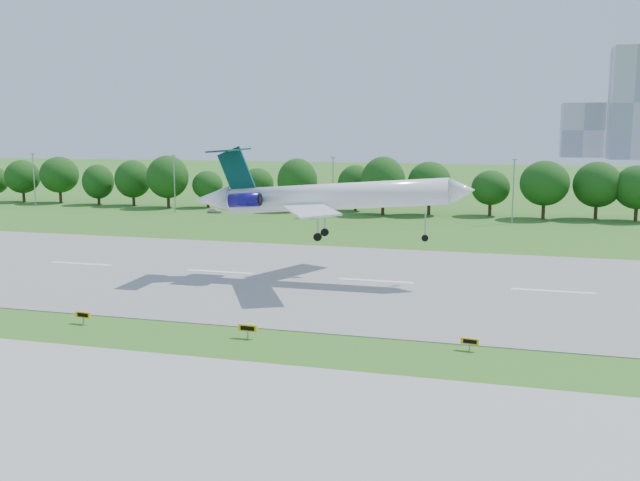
% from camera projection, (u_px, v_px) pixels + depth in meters
% --- Properties ---
extents(ground, '(600.00, 600.00, 0.00)m').
position_uv_depth(ground, '(319.00, 342.00, 60.58)').
color(ground, '#30631A').
rests_on(ground, ground).
extents(runway, '(400.00, 45.00, 0.08)m').
position_uv_depth(runway, '(376.00, 281.00, 84.36)').
color(runway, gray).
rests_on(runway, ground).
extents(taxiway, '(400.00, 23.00, 0.08)m').
position_uv_depth(taxiway, '(240.00, 427.00, 43.44)').
color(taxiway, '#ADADA8').
rests_on(taxiway, ground).
extents(tree_line, '(288.40, 8.40, 10.40)m').
position_uv_depth(tree_line, '(439.00, 185.00, 147.13)').
color(tree_line, '#382314').
rests_on(tree_line, ground).
extents(light_poles, '(175.90, 0.25, 12.19)m').
position_uv_depth(light_poles, '(420.00, 188.00, 138.25)').
color(light_poles, gray).
rests_on(light_poles, ground).
extents(airliner, '(33.77, 24.54, 10.94)m').
position_uv_depth(airliner, '(322.00, 196.00, 84.45)').
color(airliner, white).
rests_on(airliner, ground).
extents(taxi_sign_left, '(1.63, 0.36, 1.14)m').
position_uv_depth(taxi_sign_left, '(83.00, 315.00, 66.18)').
color(taxi_sign_left, gray).
rests_on(taxi_sign_left, ground).
extents(taxi_sign_centre, '(1.72, 0.27, 1.21)m').
position_uv_depth(taxi_sign_centre, '(248.00, 328.00, 61.64)').
color(taxi_sign_centre, gray).
rests_on(taxi_sign_centre, ground).
extents(taxi_sign_right, '(1.49, 0.37, 1.04)m').
position_uv_depth(taxi_sign_right, '(470.00, 342.00, 58.26)').
color(taxi_sign_right, gray).
rests_on(taxi_sign_right, ground).
extents(service_vehicle_a, '(3.81, 1.73, 1.21)m').
position_uv_depth(service_vehicle_a, '(306.00, 215.00, 142.45)').
color(service_vehicle_a, silver).
rests_on(service_vehicle_a, ground).
extents(service_vehicle_b, '(3.23, 1.54, 1.07)m').
position_uv_depth(service_vehicle_b, '(214.00, 210.00, 151.27)').
color(service_vehicle_b, silver).
rests_on(service_vehicle_b, ground).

